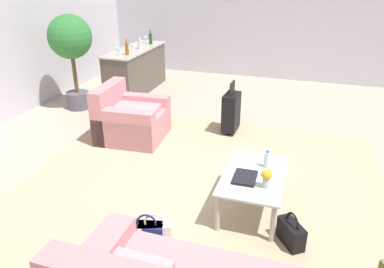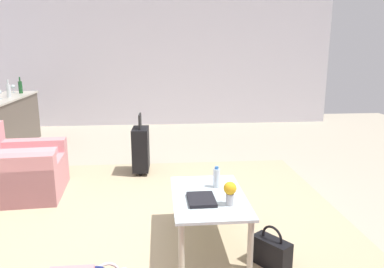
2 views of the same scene
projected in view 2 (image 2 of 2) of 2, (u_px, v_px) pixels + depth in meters
name	position (u px, v px, depth m)	size (l,w,h in m)	color
ground_plane	(155.00, 223.00, 3.81)	(12.00, 12.00, 0.00)	#A89E89
wall_right	(155.00, 56.00, 8.37)	(0.12, 8.00, 3.10)	silver
area_rug	(130.00, 256.00, 3.21)	(5.20, 4.40, 0.01)	tan
armchair	(15.00, 172.00, 4.47)	(0.98, 1.02, 0.84)	#C67F84
coffee_table	(209.00, 201.00, 3.38)	(1.05, 0.65, 0.45)	silver
water_bottle	(216.00, 178.00, 3.55)	(0.06, 0.06, 0.20)	silver
coffee_table_book	(201.00, 199.00, 3.24)	(0.31, 0.23, 0.03)	black
flower_vase	(230.00, 191.00, 3.14)	(0.11, 0.11, 0.21)	#B2B7BC
bar_console	(5.00, 123.00, 6.49)	(1.88, 0.62, 0.91)	brown
wine_glass_right_of_centre	(8.00, 90.00, 6.58)	(0.08, 0.08, 0.15)	silver
wine_glass_rightmost	(13.00, 87.00, 6.99)	(0.08, 0.08, 0.15)	silver
wine_bottle_clear	(9.00, 90.00, 6.37)	(0.07, 0.07, 0.30)	silver
wine_bottle_green	(20.00, 87.00, 6.91)	(0.07, 0.07, 0.30)	#194C23
suitcase_black	(141.00, 148.00, 5.27)	(0.41, 0.23, 0.85)	black
handbag_black	(271.00, 252.00, 3.04)	(0.34, 0.30, 0.36)	black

